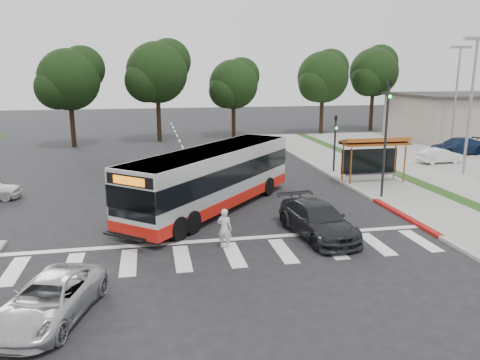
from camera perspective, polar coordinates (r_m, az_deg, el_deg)
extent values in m
plane|color=black|center=(23.08, -3.00, -4.46)|extent=(140.00, 140.00, 0.00)
cube|color=gray|center=(33.65, 13.85, 0.91)|extent=(4.00, 40.00, 0.12)
cube|color=#9E9991|center=(32.86, 10.68, 0.81)|extent=(0.30, 40.00, 0.15)
cube|color=maroon|center=(24.17, 19.41, -4.20)|extent=(0.32, 6.00, 0.15)
cube|color=#A89C8D|center=(55.06, 26.05, 6.86)|extent=(14.00, 10.00, 4.40)
cube|color=#383330|center=(54.91, 26.30, 9.29)|extent=(14.60, 10.60, 0.30)
cube|color=silver|center=(18.43, -0.77, -9.07)|extent=(18.00, 2.60, 0.01)
cylinder|color=#954A18|center=(29.38, 13.35, 1.60)|extent=(0.10, 0.10, 2.30)
cylinder|color=#954A18|center=(31.03, 19.42, 1.81)|extent=(0.10, 0.10, 2.30)
cylinder|color=#954A18|center=(30.46, 12.43, 2.05)|extent=(0.10, 0.10, 2.30)
cylinder|color=#954A18|center=(32.05, 18.35, 2.23)|extent=(0.10, 0.10, 2.30)
cube|color=#954A18|center=(30.47, 16.11, 4.33)|extent=(4.20, 1.60, 0.12)
cube|color=#954A18|center=(30.50, 16.09, 4.62)|extent=(4.20, 1.32, 0.51)
cube|color=black|center=(31.21, 15.47, 2.23)|extent=(3.80, 0.06, 1.60)
cube|color=gray|center=(30.83, 15.88, 0.66)|extent=(3.60, 0.40, 0.08)
cylinder|color=black|center=(26.76, 17.29, 4.56)|extent=(0.14, 0.14, 6.50)
imported|color=black|center=(26.52, 17.70, 10.44)|extent=(0.16, 0.20, 1.00)
sphere|color=#19E533|center=(26.37, 17.83, 9.66)|extent=(0.18, 0.18, 0.18)
cylinder|color=black|center=(33.20, 11.47, 4.28)|extent=(0.14, 0.14, 4.00)
imported|color=black|center=(33.01, 11.59, 6.85)|extent=(0.16, 0.20, 1.00)
sphere|color=#19E533|center=(32.88, 11.68, 6.21)|extent=(0.18, 0.18, 0.18)
cylinder|color=gray|center=(34.94, 26.25, 7.92)|extent=(0.18, 0.18, 9.00)
cube|color=gray|center=(34.59, 26.26, 15.21)|extent=(0.80, 0.35, 0.22)
cylinder|color=gray|center=(46.53, 24.80, 9.04)|extent=(0.18, 0.18, 9.00)
cube|color=gray|center=(46.19, 24.77, 14.51)|extent=(0.80, 0.35, 0.22)
cube|color=gray|center=(46.83, 25.90, 14.37)|extent=(0.80, 0.35, 0.22)
cylinder|color=black|center=(53.51, 9.91, 7.96)|extent=(0.44, 0.44, 4.40)
sphere|color=black|center=(53.31, 10.08, 12.24)|extent=(5.60, 5.60, 5.60)
sphere|color=black|center=(54.50, 10.93, 13.27)|extent=(4.20, 4.20, 4.20)
sphere|color=black|center=(52.32, 9.30, 11.49)|extent=(3.92, 3.92, 3.92)
cylinder|color=black|center=(58.15, 15.73, 8.18)|extent=(0.44, 0.44, 4.84)
sphere|color=black|center=(57.97, 16.00, 12.51)|extent=(5.60, 5.60, 5.60)
sphere|color=black|center=(59.23, 16.69, 13.54)|extent=(4.20, 4.20, 4.20)
sphere|color=black|center=(56.91, 15.38, 11.77)|extent=(3.92, 3.92, 3.92)
cylinder|color=black|center=(48.02, -9.87, 7.52)|extent=(0.44, 0.44, 4.84)
sphere|color=black|center=(47.80, -10.09, 12.78)|extent=(6.00, 6.00, 6.00)
sphere|color=black|center=(48.75, -8.71, 14.13)|extent=(4.50, 4.50, 4.50)
sphere|color=black|center=(47.05, -11.33, 11.78)|extent=(4.20, 4.20, 4.20)
cylinder|color=black|center=(50.85, -0.79, 7.52)|extent=(0.44, 0.44, 3.96)
sphere|color=black|center=(50.62, -0.80, 11.58)|extent=(5.20, 5.20, 5.20)
sphere|color=black|center=(51.57, 0.20, 12.61)|extent=(3.90, 3.90, 3.90)
sphere|color=black|center=(49.85, -1.71, 10.83)|extent=(3.64, 3.64, 3.64)
cylinder|color=black|center=(46.56, -19.75, 6.51)|extent=(0.44, 0.44, 4.40)
sphere|color=black|center=(46.32, -20.13, 11.42)|extent=(5.60, 5.60, 5.60)
sphere|color=black|center=(46.99, -18.70, 12.76)|extent=(4.20, 4.20, 4.20)
sphere|color=black|center=(45.81, -21.43, 10.43)|extent=(3.92, 3.92, 3.92)
imported|color=silver|center=(18.83, -1.89, -5.92)|extent=(0.72, 0.63, 1.65)
imported|color=#212326|center=(20.46, 9.46, -4.83)|extent=(2.66, 5.19, 1.44)
imported|color=#B2B5B8|center=(14.83, -22.20, -13.33)|extent=(3.23, 4.77, 1.21)
imported|color=silver|center=(38.87, 23.18, 2.75)|extent=(3.53, 1.46, 1.13)
imported|color=#132443|center=(43.52, 24.93, 3.76)|extent=(4.88, 2.23, 1.38)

